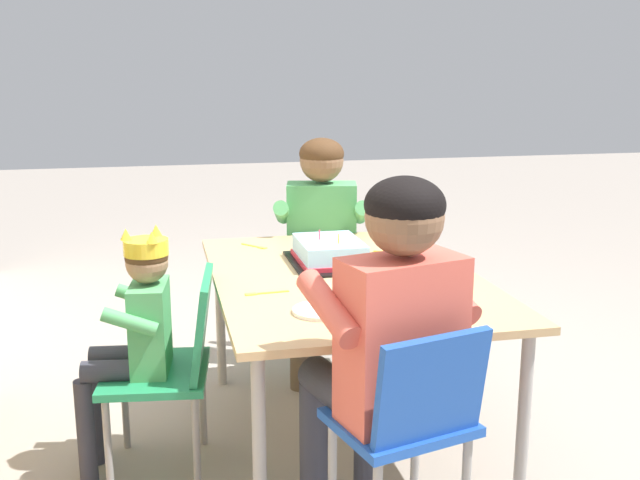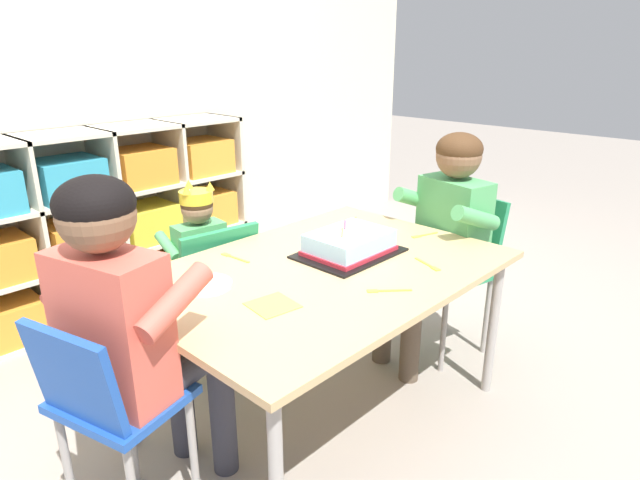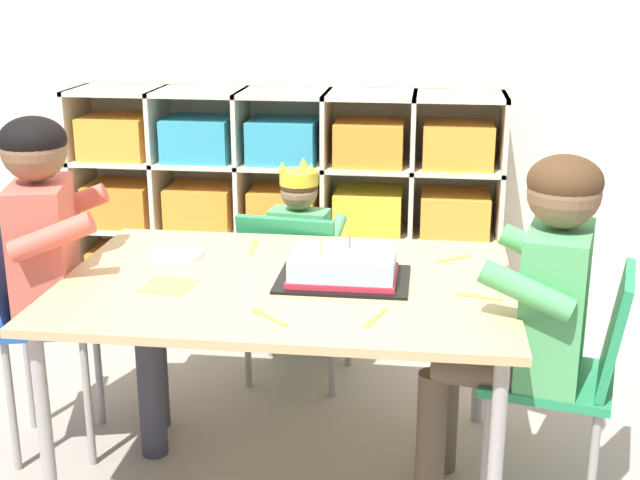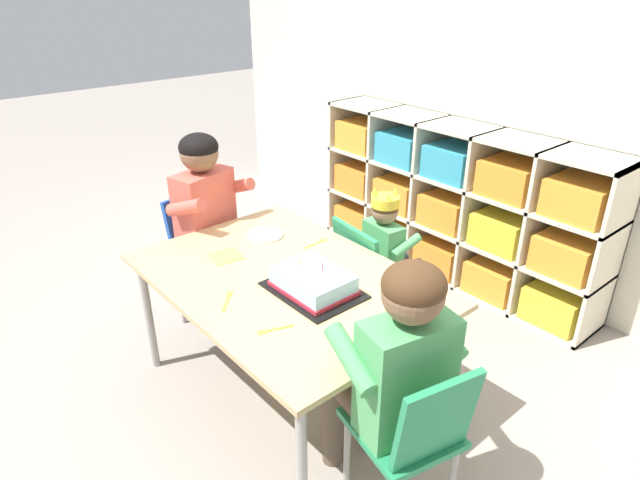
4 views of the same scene
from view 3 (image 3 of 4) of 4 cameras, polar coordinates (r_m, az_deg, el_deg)
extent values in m
plane|color=gray|center=(2.75, -2.06, -14.85)|extent=(16.00, 16.00, 0.00)
cube|color=beige|center=(4.12, -1.95, 3.43)|extent=(1.95, 0.01, 0.96)
cube|color=beige|center=(4.23, -15.34, 3.18)|extent=(0.02, 0.34, 0.96)
cube|color=beige|center=(4.09, -10.35, 3.08)|extent=(0.02, 0.34, 0.96)
cube|color=beige|center=(4.00, -5.06, 2.94)|extent=(0.02, 0.34, 0.96)
cube|color=beige|center=(3.93, 0.44, 2.78)|extent=(0.02, 0.34, 0.96)
cube|color=beige|center=(3.91, 6.06, 2.58)|extent=(0.02, 0.34, 0.96)
cube|color=beige|center=(3.92, 11.70, 2.36)|extent=(0.02, 0.34, 0.96)
cube|color=beige|center=(4.10, -2.26, -3.53)|extent=(1.95, 0.34, 0.02)
cube|color=beige|center=(4.00, -2.31, 0.68)|extent=(1.95, 0.34, 0.02)
cube|color=beige|center=(3.92, -2.36, 5.09)|extent=(1.95, 0.34, 0.02)
cube|color=beige|center=(3.87, -2.42, 9.64)|extent=(1.95, 0.34, 0.02)
cube|color=orange|center=(4.24, -12.64, -1.72)|extent=(0.30, 0.28, 0.19)
cube|color=orange|center=(4.13, -7.60, -1.97)|extent=(0.30, 0.28, 0.19)
cube|color=orange|center=(4.05, -2.31, -2.21)|extent=(0.30, 0.28, 0.19)
cube|color=orange|center=(4.00, 3.13, -2.45)|extent=(0.30, 0.28, 0.19)
cube|color=yellow|center=(4.00, 8.65, -2.66)|extent=(0.30, 0.28, 0.19)
cube|color=orange|center=(4.15, -12.92, 2.38)|extent=(0.30, 0.28, 0.19)
cube|color=orange|center=(4.04, -7.77, 2.25)|extent=(0.30, 0.28, 0.19)
cube|color=orange|center=(3.96, -2.37, 2.08)|extent=(0.30, 0.28, 0.19)
cube|color=yellow|center=(3.91, 3.21, 1.89)|extent=(0.30, 0.28, 0.19)
cube|color=orange|center=(3.90, 8.86, 1.68)|extent=(0.30, 0.28, 0.19)
cube|color=orange|center=(4.09, -13.21, 6.64)|extent=(0.30, 0.28, 0.19)
cube|color=teal|center=(3.97, -7.95, 6.63)|extent=(0.30, 0.28, 0.19)
cube|color=teal|center=(3.89, -2.42, 6.55)|extent=(0.30, 0.28, 0.19)
cube|color=orange|center=(3.84, 3.29, 6.41)|extent=(0.30, 0.28, 0.19)
cube|color=orange|center=(3.83, 9.07, 6.21)|extent=(0.30, 0.28, 0.19)
cube|color=tan|center=(2.48, -2.21, -2.92)|extent=(1.29, 0.89, 0.02)
cylinder|color=#9E9993|center=(2.44, -17.64, -12.10)|extent=(0.04, 0.04, 0.59)
cylinder|color=#9E9993|center=(2.25, 11.48, -14.34)|extent=(0.04, 0.04, 0.59)
cylinder|color=#9E9993|center=(3.08, -11.74, -5.34)|extent=(0.04, 0.04, 0.59)
cylinder|color=#9E9993|center=(2.93, 10.53, -6.49)|extent=(0.04, 0.04, 0.59)
cube|color=#238451|center=(3.19, -1.37, -3.31)|extent=(0.41, 0.37, 0.03)
cube|color=#238451|center=(2.99, -2.21, -1.30)|extent=(0.35, 0.11, 0.31)
cylinder|color=gray|center=(3.34, 1.91, -5.63)|extent=(0.02, 0.02, 0.33)
cylinder|color=gray|center=(3.41, -3.28, -5.11)|extent=(0.02, 0.02, 0.33)
cylinder|color=gray|center=(3.10, 0.79, -7.50)|extent=(0.02, 0.02, 0.33)
cylinder|color=gray|center=(3.18, -4.78, -6.88)|extent=(0.02, 0.02, 0.33)
cube|color=#4C9E5B|center=(3.14, -1.36, -0.61)|extent=(0.22, 0.14, 0.29)
sphere|color=#997051|center=(3.08, -1.39, 3.23)|extent=(0.13, 0.13, 0.13)
ellipsoid|color=#472D19|center=(3.08, -1.39, 3.59)|extent=(0.14, 0.14, 0.10)
cylinder|color=yellow|center=(3.07, -1.40, 4.13)|extent=(0.14, 0.14, 0.05)
cone|color=yellow|center=(3.12, -1.10, 5.13)|extent=(0.04, 0.04, 0.04)
cone|color=yellow|center=(3.02, -0.58, 4.75)|extent=(0.04, 0.04, 0.04)
cone|color=yellow|center=(3.05, -2.50, 4.86)|extent=(0.04, 0.04, 0.04)
cylinder|color=#33333D|center=(3.26, 0.23, -2.11)|extent=(0.10, 0.22, 0.07)
cylinder|color=#33333D|center=(3.29, -1.90, -1.92)|extent=(0.10, 0.22, 0.07)
cylinder|color=#33333D|center=(3.43, 0.66, -4.79)|extent=(0.06, 0.06, 0.35)
cylinder|color=#33333D|center=(3.46, -1.37, -4.59)|extent=(0.06, 0.06, 0.35)
cylinder|color=#4C9E5B|center=(3.13, 1.04, 0.57)|extent=(0.07, 0.18, 0.10)
cylinder|color=#4C9E5B|center=(3.20, -3.32, 0.89)|extent=(0.07, 0.18, 0.10)
cube|color=#1E4CA8|center=(2.80, -17.34, -4.91)|extent=(0.36, 0.38, 0.03)
cube|color=#1E4CA8|center=(2.78, -20.28, -2.19)|extent=(0.13, 0.30, 0.27)
cylinder|color=gray|center=(2.76, -15.04, -10.24)|extent=(0.02, 0.02, 0.43)
cylinder|color=gray|center=(2.99, -14.41, -7.96)|extent=(0.02, 0.02, 0.43)
cylinder|color=gray|center=(2.80, -19.66, -10.26)|extent=(0.02, 0.02, 0.43)
cylinder|color=gray|center=(3.03, -18.66, -8.02)|extent=(0.02, 0.02, 0.43)
cube|color=#D15647|center=(2.73, -17.74, -0.68)|extent=(0.23, 0.33, 0.42)
sphere|color=brown|center=(2.66, -18.34, 5.69)|extent=(0.19, 0.19, 0.19)
ellipsoid|color=black|center=(2.65, -18.40, 6.30)|extent=(0.19, 0.19, 0.14)
cylinder|color=#33333D|center=(2.68, -14.57, -4.81)|extent=(0.32, 0.17, 0.10)
cylinder|color=#33333D|center=(2.85, -14.14, -3.47)|extent=(0.32, 0.17, 0.10)
cylinder|color=#33333D|center=(2.77, -11.05, -9.61)|extent=(0.08, 0.08, 0.45)
cylinder|color=#33333D|center=(2.93, -10.84, -8.03)|extent=(0.08, 0.08, 0.45)
cylinder|color=#D15647|center=(2.54, -17.25, 0.19)|extent=(0.26, 0.12, 0.14)
cylinder|color=#D15647|center=(2.86, -16.15, 2.16)|extent=(0.26, 0.12, 0.14)
cube|color=#238451|center=(2.48, 14.81, -8.82)|extent=(0.40, 0.37, 0.03)
cube|color=#238451|center=(2.41, 18.89, -5.58)|extent=(0.13, 0.29, 0.32)
cylinder|color=gray|center=(2.69, 11.74, -11.26)|extent=(0.02, 0.02, 0.38)
cylinder|color=gray|center=(2.48, 10.85, -13.87)|extent=(0.02, 0.02, 0.38)
cylinder|color=gray|center=(2.68, 17.77, -11.94)|extent=(0.02, 0.02, 0.38)
cylinder|color=gray|center=(2.46, 17.47, -14.64)|extent=(0.02, 0.02, 0.38)
cube|color=#4C9E5B|center=(2.40, 15.20, -4.14)|extent=(0.22, 0.33, 0.42)
sphere|color=brown|center=(2.31, 15.79, 3.06)|extent=(0.19, 0.19, 0.19)
ellipsoid|color=#472D19|center=(2.30, 15.85, 3.75)|extent=(0.19, 0.19, 0.14)
cylinder|color=brown|center=(2.56, 11.72, -6.84)|extent=(0.31, 0.16, 0.10)
cylinder|color=brown|center=(2.40, 11.06, -8.51)|extent=(0.31, 0.16, 0.10)
cylinder|color=brown|center=(2.68, 8.20, -10.96)|extent=(0.08, 0.08, 0.40)
cylinder|color=brown|center=(2.53, 7.32, -12.80)|extent=(0.08, 0.08, 0.40)
cylinder|color=#4C9E5B|center=(2.53, 14.37, -0.71)|extent=(0.26, 0.12, 0.14)
cylinder|color=#4C9E5B|center=(2.21, 13.42, -3.26)|extent=(0.26, 0.12, 0.14)
cube|color=black|center=(2.47, 1.54, -2.59)|extent=(0.38, 0.28, 0.01)
cube|color=#9ED1EF|center=(2.46, 1.55, -1.64)|extent=(0.29, 0.22, 0.08)
cube|color=red|center=(2.47, 1.54, -2.33)|extent=(0.30, 0.23, 0.02)
cylinder|color=#EFCC4C|center=(2.43, 0.04, -0.47)|extent=(0.01, 0.01, 0.04)
cylinder|color=#E54C66|center=(2.47, 1.97, -0.14)|extent=(0.01, 0.01, 0.04)
cylinder|color=white|center=(2.72, -9.54, -0.97)|extent=(0.17, 0.17, 0.01)
cube|color=#F4DB4C|center=(2.47, -9.94, -2.98)|extent=(0.15, 0.15, 0.00)
cube|color=yellow|center=(2.38, 10.83, -3.77)|extent=(0.09, 0.04, 0.00)
cube|color=yellow|center=(2.40, 9.32, -3.55)|extent=(0.04, 0.03, 0.00)
cube|color=yellow|center=(2.23, 3.92, -4.93)|extent=(0.04, 0.09, 0.00)
cube|color=yellow|center=(2.18, 3.22, -5.52)|extent=(0.03, 0.04, 0.00)
cube|color=yellow|center=(2.70, 9.12, -1.16)|extent=(0.08, 0.07, 0.00)
cube|color=yellow|center=(2.66, 8.04, -1.40)|extent=(0.04, 0.04, 0.00)
cube|color=yellow|center=(2.76, -4.46, -0.55)|extent=(0.02, 0.10, 0.00)
cube|color=yellow|center=(2.83, -4.27, -0.12)|extent=(0.02, 0.04, 0.00)
cube|color=yellow|center=(2.20, -3.08, -5.24)|extent=(0.08, 0.08, 0.00)
cube|color=yellow|center=(2.26, -4.18, -4.69)|extent=(0.04, 0.04, 0.00)
camera|label=1|loc=(4.04, -37.14, 11.73)|focal=41.89mm
camera|label=2|loc=(2.01, -50.05, 8.17)|focal=30.41mm
camera|label=4|loc=(1.68, 57.96, 20.11)|focal=30.61mm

